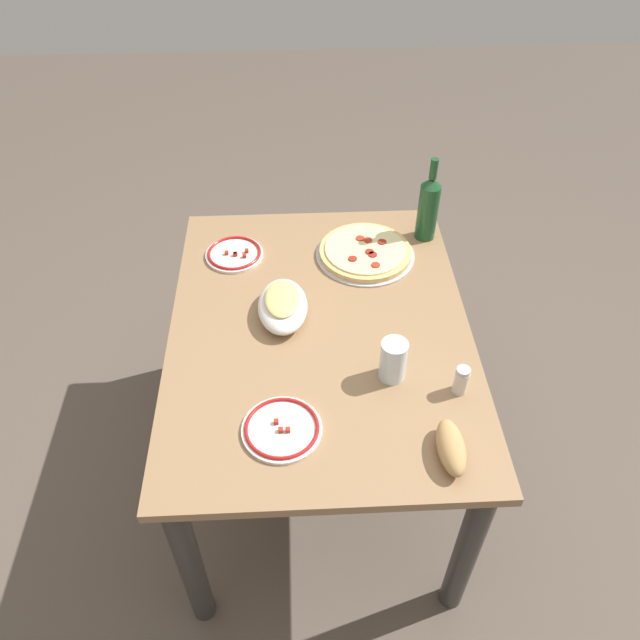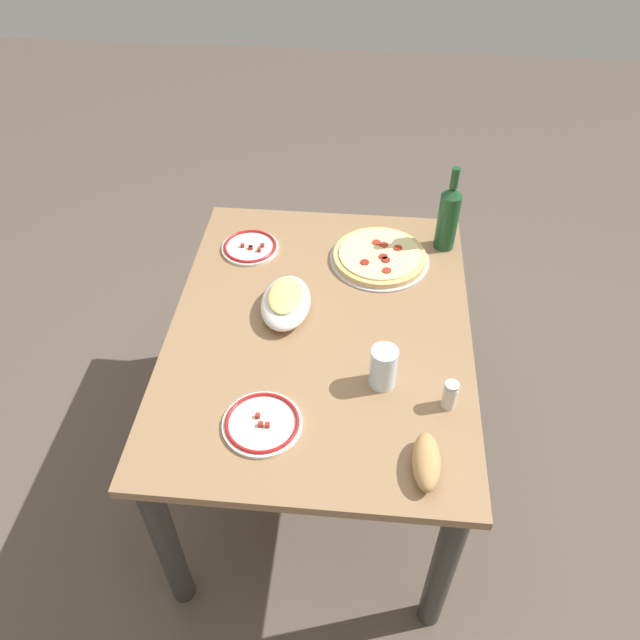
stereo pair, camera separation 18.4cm
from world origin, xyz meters
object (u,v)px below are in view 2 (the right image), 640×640
Objects in this scene: baked_pasta_dish at (286,301)px; spice_shaker at (450,395)px; dining_table at (320,354)px; water_glass at (383,367)px; bread_loaf at (426,462)px; side_plate_near at (262,423)px; wine_bottle at (448,216)px; pepperoni_pizza at (380,257)px; side_plate_far at (250,247)px.

spice_shaker is (0.32, 0.47, 0.00)m from baked_pasta_dish.
water_glass reaches higher than dining_table.
spice_shaker is (-0.20, 0.07, 0.01)m from bread_loaf.
spice_shaker is (-0.11, 0.48, 0.03)m from side_plate_near.
water_glass is 0.35m from side_plate_near.
wine_bottle is at bearing 162.56° from water_glass.
side_plate_far is at bearing -92.47° from pepperoni_pizza.
side_plate_near is at bearing -21.96° from pepperoni_pizza.
dining_table is 3.55× the size of pepperoni_pizza.
wine_bottle is at bearing 147.97° from side_plate_near.
water_glass is at bearing 2.04° from pepperoni_pizza.
wine_bottle is 0.96m from side_plate_near.
dining_table is at bearing -147.11° from bread_loaf.
water_glass is (0.54, 0.02, 0.05)m from pepperoni_pizza.
water_glass reaches higher than spice_shaker.
baked_pasta_dish is 1.89× the size of water_glass.
spice_shaker is at bearing -1.88° from wine_bottle.
baked_pasta_dish is 1.15× the size of side_plate_near.
side_plate_near and side_plate_far have the same top height.
side_plate_far is at bearing -140.27° from water_glass.
spice_shaker is (0.60, 0.20, 0.03)m from pepperoni_pizza.
baked_pasta_dish is (0.28, -0.28, 0.03)m from pepperoni_pizza.
bread_loaf is (0.90, -0.09, -0.09)m from wine_bottle.
side_plate_near is at bearing -102.49° from bread_loaf.
baked_pasta_dish is at bearing -124.12° from spice_shaker.
baked_pasta_dish is at bearing -131.03° from water_glass.
bread_loaf is 0.21m from spice_shaker.
water_glass is 0.65× the size of side_plate_far.
bread_loaf is at bearing 34.95° from side_plate_far.
side_plate_near is at bearing -32.03° from wine_bottle.
spice_shaker is at bearing 54.39° from dining_table.
baked_pasta_dish is 0.57m from spice_shaker.
side_plate_far is at bearing -134.06° from spice_shaker.
spice_shaker is at bearing 55.88° from baked_pasta_dish.
baked_pasta_dish is at bearing 179.23° from side_plate_near.
bread_loaf is (0.82, 0.57, 0.02)m from side_plate_far.
pepperoni_pizza is at bearing 153.27° from dining_table.
side_plate_near is 1.07× the size of side_plate_far.
spice_shaker is at bearing 18.10° from pepperoni_pizza.
pepperoni_pizza is (-0.34, 0.17, 0.13)m from dining_table.
dining_table is 0.63m from wine_bottle.
pepperoni_pizza is 0.39m from baked_pasta_dish.
water_glass is 0.77× the size of bread_loaf.
pepperoni_pizza is at bearing -170.79° from bread_loaf.
bread_loaf is at bearing 38.03° from baked_pasta_dish.
spice_shaker is (0.06, 0.18, -0.02)m from water_glass.
baked_pasta_dish is 2.76× the size of spice_shaker.
baked_pasta_dish is 0.79× the size of wine_bottle.
wine_bottle reaches higher than side_plate_near.
pepperoni_pizza is 0.63m from spice_shaker.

